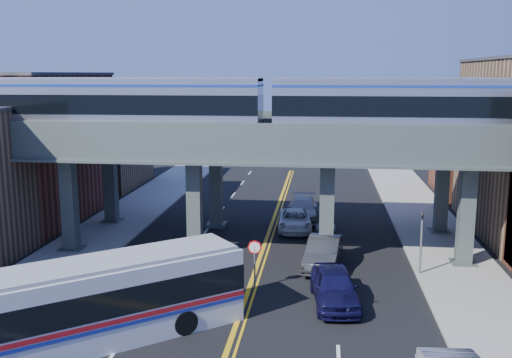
% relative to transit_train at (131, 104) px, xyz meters
% --- Properties ---
extents(ground, '(120.00, 120.00, 0.00)m').
position_rel_transit_train_xyz_m(ground, '(7.75, -8.00, -9.31)').
color(ground, black).
rests_on(ground, ground).
extents(sidewalk_west, '(5.00, 70.00, 0.16)m').
position_rel_transit_train_xyz_m(sidewalk_west, '(-3.75, 2.00, -9.23)').
color(sidewalk_west, gray).
rests_on(sidewalk_west, ground).
extents(sidewalk_east, '(5.00, 70.00, 0.16)m').
position_rel_transit_train_xyz_m(sidewalk_east, '(19.25, 2.00, -9.23)').
color(sidewalk_east, gray).
rests_on(sidewalk_east, ground).
extents(building_west_b, '(8.00, 14.00, 11.00)m').
position_rel_transit_train_xyz_m(building_west_b, '(-10.75, 8.00, -3.81)').
color(building_west_b, brown).
rests_on(building_west_b, ground).
extents(building_west_c, '(8.00, 10.00, 8.00)m').
position_rel_transit_train_xyz_m(building_west_c, '(-10.75, 21.00, -5.31)').
color(building_west_c, '#826143').
rests_on(building_west_c, ground).
extents(building_east_c, '(8.00, 10.00, 9.00)m').
position_rel_transit_train_xyz_m(building_east_c, '(26.25, 21.00, -4.81)').
color(building_east_c, brown).
rests_on(building_east_c, ground).
extents(elevated_viaduct_near, '(52.00, 3.60, 7.40)m').
position_rel_transit_train_xyz_m(elevated_viaduct_near, '(7.75, 0.00, -2.84)').
color(elevated_viaduct_near, '#414B4A').
rests_on(elevated_viaduct_near, ground).
extents(elevated_viaduct_far, '(52.00, 3.60, 7.40)m').
position_rel_transit_train_xyz_m(elevated_viaduct_far, '(7.75, 7.00, -2.84)').
color(elevated_viaduct_far, '#414B4A').
rests_on(elevated_viaduct_far, ground).
extents(transit_train, '(48.34, 3.03, 3.53)m').
position_rel_transit_train_xyz_m(transit_train, '(0.00, 0.00, 0.00)').
color(transit_train, black).
rests_on(transit_train, elevated_viaduct_near).
extents(stop_sign, '(0.76, 0.09, 2.63)m').
position_rel_transit_train_xyz_m(stop_sign, '(8.05, -5.00, -7.55)').
color(stop_sign, slate).
rests_on(stop_sign, ground).
extents(traffic_signal, '(0.15, 0.18, 4.10)m').
position_rel_transit_train_xyz_m(traffic_signal, '(16.95, -2.00, -7.01)').
color(traffic_signal, slate).
rests_on(traffic_signal, ground).
extents(transit_bus, '(11.97, 10.40, 3.36)m').
position_rel_transit_train_xyz_m(transit_bus, '(2.04, -11.91, -7.59)').
color(transit_bus, silver).
rests_on(transit_bus, ground).
extents(car_lane_a, '(2.70, 5.43, 1.78)m').
position_rel_transit_train_xyz_m(car_lane_a, '(12.15, -6.53, -8.42)').
color(car_lane_a, '#100F37').
rests_on(car_lane_a, ground).
extents(car_lane_b, '(2.43, 5.41, 1.72)m').
position_rel_transit_train_xyz_m(car_lane_b, '(11.61, -1.12, -8.45)').
color(car_lane_b, '#272729').
rests_on(car_lane_b, ground).
extents(car_lane_c, '(2.65, 5.23, 1.42)m').
position_rel_transit_train_xyz_m(car_lane_c, '(9.55, 6.72, -8.60)').
color(car_lane_c, white).
rests_on(car_lane_c, ground).
extents(car_lane_d, '(2.29, 5.58, 1.62)m').
position_rel_transit_train_xyz_m(car_lane_d, '(9.97, 9.94, -8.50)').
color(car_lane_d, '#ADACB1').
rests_on(car_lane_d, ground).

